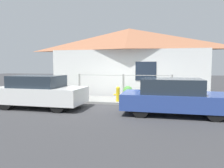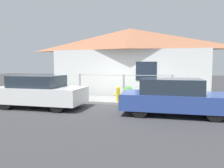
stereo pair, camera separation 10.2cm
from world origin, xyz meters
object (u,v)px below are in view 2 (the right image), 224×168
Objects in this scene: car_right at (174,97)px; potted_plant_by_fence at (62,90)px; fire_hydrant at (118,94)px; car_left at (40,92)px; potted_plant_near_hydrant at (128,91)px.

car_right is 6.29m from potted_plant_by_fence.
fire_hydrant is 3.44m from potted_plant_by_fence.
potted_plant_near_hydrant is at bearing 38.42° from car_left.
potted_plant_by_fence is (-0.35, 2.64, -0.25)m from car_left.
fire_hydrant is at bearing -108.21° from potted_plant_near_hydrant.
potted_plant_by_fence is at bearing 163.47° from fire_hydrant.
car_left is at bearing -150.43° from fire_hydrant.
car_left is at bearing -141.30° from potted_plant_near_hydrant.
car_left is 5.76× the size of potted_plant_near_hydrant.
fire_hydrant is (2.94, 1.67, -0.21)m from car_left.
fire_hydrant is 0.98m from potted_plant_near_hydrant.
potted_plant_by_fence is at bearing 97.34° from car_left.
car_right reaches higher than potted_plant_by_fence.
potted_plant_near_hydrant is 1.06× the size of potted_plant_by_fence.
potted_plant_near_hydrant is 3.60m from potted_plant_by_fence.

